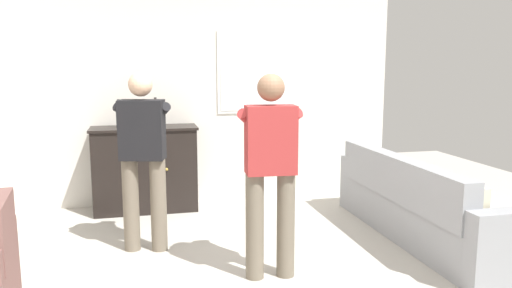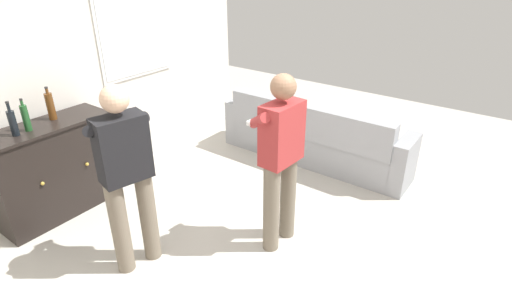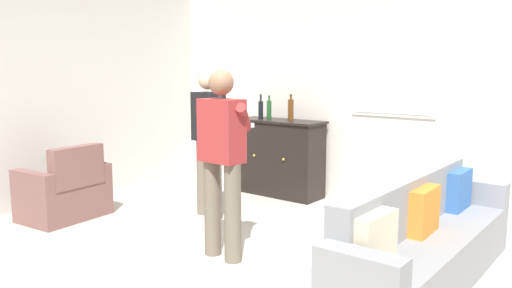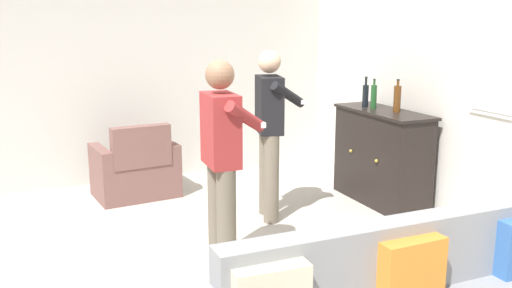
% 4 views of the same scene
% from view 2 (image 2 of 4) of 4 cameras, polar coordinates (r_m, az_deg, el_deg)
% --- Properties ---
extents(ground, '(10.40, 10.40, 0.00)m').
position_cam_2_polar(ground, '(3.80, 2.08, -16.59)').
color(ground, '#B2ADA3').
extents(wall_back_with_window, '(5.20, 0.15, 2.80)m').
position_cam_2_polar(wall_back_with_window, '(4.96, -24.26, 10.09)').
color(wall_back_with_window, silver).
rests_on(wall_back_with_window, ground).
extents(couch, '(0.57, 2.58, 0.85)m').
position_cam_2_polar(couch, '(5.31, 7.94, 0.76)').
color(couch, gray).
rests_on(couch, ground).
extents(sideboard_cabinet, '(1.24, 0.49, 1.02)m').
position_cam_2_polar(sideboard_cabinet, '(4.67, -26.91, -3.27)').
color(sideboard_cabinet, black).
rests_on(sideboard_cabinet, ground).
extents(bottle_wine_green, '(0.06, 0.06, 0.32)m').
position_cam_2_polar(bottle_wine_green, '(4.35, -30.05, 3.30)').
color(bottle_wine_green, '#1E4C23').
rests_on(bottle_wine_green, sideboard_cabinet).
extents(bottle_liquor_amber, '(0.08, 0.08, 0.34)m').
position_cam_2_polar(bottle_liquor_amber, '(4.53, -27.31, 4.86)').
color(bottle_liquor_amber, '#593314').
rests_on(bottle_liquor_amber, sideboard_cabinet).
extents(bottle_spirits_clear, '(0.07, 0.07, 0.33)m').
position_cam_2_polar(bottle_spirits_clear, '(4.29, -31.42, 2.65)').
color(bottle_spirits_clear, black).
rests_on(bottle_spirits_clear, sideboard_cabinet).
extents(person_standing_left, '(0.54, 0.51, 1.68)m').
position_cam_2_polar(person_standing_left, '(3.44, -18.10, -3.81)').
color(person_standing_left, '#6B6051').
rests_on(person_standing_left, ground).
extents(person_standing_right, '(0.56, 0.49, 1.68)m').
position_cam_2_polar(person_standing_right, '(3.54, 3.47, -1.62)').
color(person_standing_right, '#6B6051').
rests_on(person_standing_right, ground).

